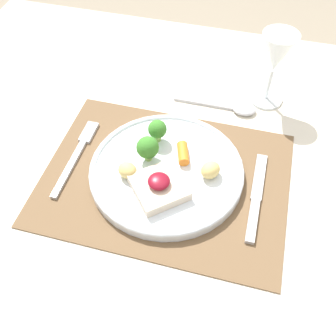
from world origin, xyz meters
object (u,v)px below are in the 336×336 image
at_px(fork, 78,152).
at_px(spoon, 235,108).
at_px(wine_glass_near, 276,57).
at_px(knife, 255,202).
at_px(dinner_plate, 167,170).

bearing_deg(fork, spoon, 35.43).
xyz_separation_m(fork, spoon, (0.29, 0.21, 0.00)).
distance_m(spoon, wine_glass_near, 0.14).
distance_m(fork, spoon, 0.36).
distance_m(fork, knife, 0.36).
bearing_deg(dinner_plate, knife, -6.87).
xyz_separation_m(dinner_plate, wine_glass_near, (0.16, 0.27, 0.10)).
relative_size(fork, knife, 1.00).
distance_m(knife, spoon, 0.25).
distance_m(dinner_plate, wine_glass_near, 0.33).
xyz_separation_m(dinner_plate, spoon, (0.10, 0.22, -0.01)).
height_order(dinner_plate, fork, dinner_plate).
relative_size(dinner_plate, knife, 1.46).
bearing_deg(dinner_plate, spoon, 65.87).
xyz_separation_m(knife, spoon, (-0.07, 0.24, 0.00)).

